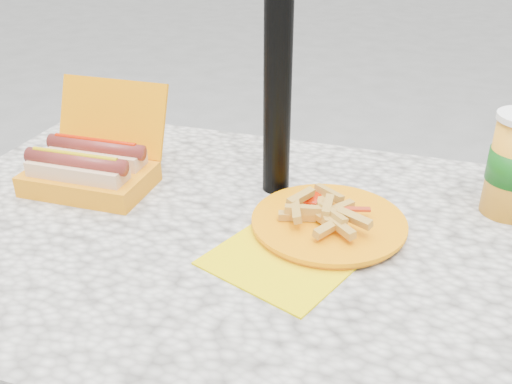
% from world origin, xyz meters
% --- Properties ---
extents(picnic_table, '(1.20, 0.80, 0.75)m').
position_xyz_m(picnic_table, '(0.00, 0.00, 0.64)').
color(picnic_table, beige).
rests_on(picnic_table, ground).
extents(hotdog_box, '(0.23, 0.21, 0.18)m').
position_xyz_m(hotdog_box, '(-0.33, 0.06, 0.79)').
color(hotdog_box, orange).
rests_on(hotdog_box, picnic_table).
extents(fries_plate, '(0.31, 0.37, 0.05)m').
position_xyz_m(fries_plate, '(0.12, 0.04, 0.76)').
color(fries_plate, '#EBCF00').
rests_on(fries_plate, picnic_table).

